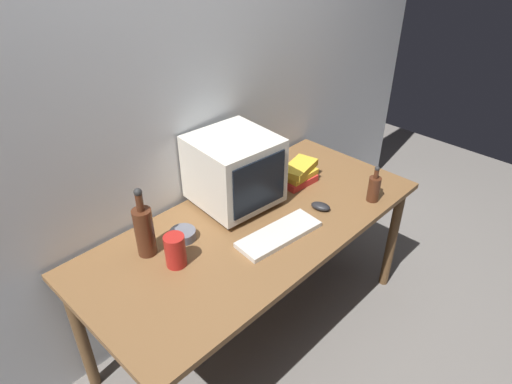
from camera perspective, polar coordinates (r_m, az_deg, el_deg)
The scene contains 11 objects.
ground_plane at distance 2.72m, azimuth 0.00°, elevation -16.54°, with size 6.00×6.00×0.00m, color slate.
back_wall at distance 2.26m, azimuth -8.57°, elevation 11.40°, with size 4.00×0.08×2.50m, color silver.
desk at distance 2.25m, azimuth 0.00°, elevation -5.54°, with size 1.77×0.80×0.74m.
crt_monitor at distance 2.25m, azimuth -2.78°, elevation 2.72°, with size 0.41×0.42×0.37m.
keyboard at distance 2.12m, azimuth 2.85°, elevation -5.38°, with size 0.42×0.15×0.02m, color beige.
computer_mouse at distance 2.31m, azimuth 8.14°, elevation -1.80°, with size 0.06×0.10×0.04m, color black.
bottle_tall at distance 2.01m, azimuth -13.89°, elevation -4.64°, with size 0.08×0.08×0.34m.
bottle_short at distance 2.40m, azimuth 14.63°, elevation 0.51°, with size 0.06×0.06×0.20m.
book_stack at distance 2.50m, azimuth 5.31°, elevation 2.32°, with size 0.24×0.17×0.11m.
cd_spindle at distance 2.13m, azimuth -9.18°, elevation -5.32°, with size 0.12×0.12×0.04m, color #595B66.
metal_canister at distance 1.96m, azimuth -10.13°, elevation -7.28°, with size 0.09×0.09×0.15m, color #A51E19.
Camera 1 is at (-1.27, -1.22, 2.07)m, focal length 31.79 mm.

